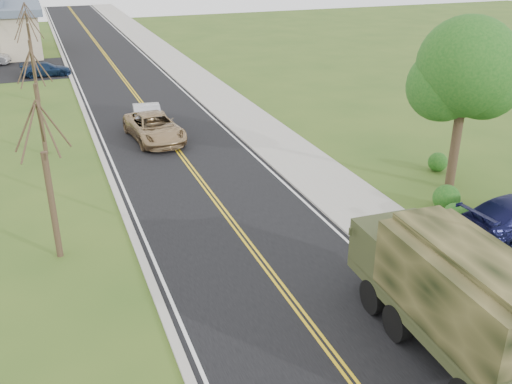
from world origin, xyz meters
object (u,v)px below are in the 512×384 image
sedan_silver (148,119)px  utility_box_near (458,295)px  military_truck (452,288)px  suv_champagne (154,127)px

sedan_silver → utility_box_near: bearing=-69.3°
military_truck → utility_box_near: (1.67, 1.46, -1.57)m
military_truck → sedan_silver: military_truck is taller
suv_champagne → utility_box_near: suv_champagne is taller
suv_champagne → utility_box_near: (5.66, -20.30, -0.29)m
military_truck → suv_champagne: 22.15m
military_truck → sedan_silver: (-3.99, 23.76, -1.30)m
suv_champagne → military_truck: bearing=-84.9°
suv_champagne → sedan_silver: bearing=84.7°
suv_champagne → sedan_silver: (0.00, 2.01, -0.02)m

